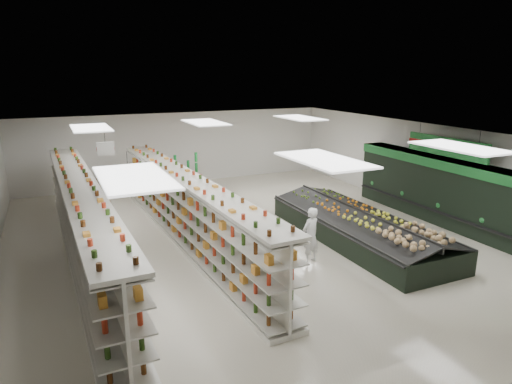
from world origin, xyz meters
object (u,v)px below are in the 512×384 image
gondola_left (84,226)px  produce_island (358,226)px  soda_endcap (183,178)px  shopper_main (310,235)px  gondola_center (187,212)px  shopper_background (103,199)px

gondola_left → produce_island: gondola_left is taller
produce_island → soda_endcap: size_ratio=3.95×
produce_island → shopper_main: bearing=-159.3°
shopper_main → gondola_center: bearing=-65.9°
gondola_left → gondola_center: (2.91, 0.24, -0.04)m
gondola_center → soda_endcap: gondola_center is taller
produce_island → gondola_left: bearing=166.9°
soda_endcap → shopper_main: (1.32, -7.74, -0.05)m
gondola_left → soda_endcap: gondola_left is taller
soda_endcap → produce_island: bearing=-63.1°
gondola_center → produce_island: bearing=-25.8°
gondola_left → shopper_background: size_ratio=7.52×
gondola_center → produce_island: (4.75, -2.02, -0.49)m
gondola_center → shopper_background: size_ratio=7.19×
produce_island → shopper_background: shopper_background is taller
shopper_background → soda_endcap: bearing=-31.4°
gondola_center → shopper_background: bearing=121.7°
gondola_center → produce_island: size_ratio=1.78×
produce_island → soda_endcap: (-3.51, 6.91, 0.36)m
gondola_left → shopper_main: gondola_left is taller
gondola_center → produce_island: gondola_center is taller
produce_island → shopper_background: size_ratio=4.05×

